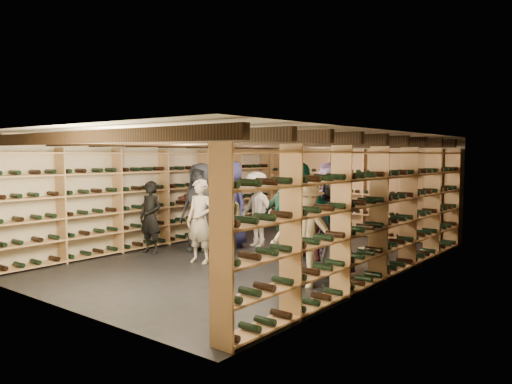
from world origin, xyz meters
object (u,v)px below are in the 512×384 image
at_px(crate_stack_left, 291,237).
at_px(person_7, 200,221).
at_px(person_10, 282,218).
at_px(person_12, 336,224).
at_px(person_3, 304,234).
at_px(person_5, 204,204).
at_px(person_2, 226,223).
at_px(person_11, 330,209).
at_px(person_6, 231,204).
at_px(person_4, 300,220).
at_px(person_9, 256,209).
at_px(person_1, 150,217).
at_px(person_0, 201,207).
at_px(person_8, 310,219).
at_px(crate_loose, 373,253).
at_px(crate_stack_right, 309,234).

distance_m(crate_stack_left, person_7, 2.31).
height_order(person_10, person_12, person_12).
distance_m(person_3, person_5, 4.27).
height_order(person_2, person_11, person_11).
bearing_deg(person_6, person_2, -42.59).
distance_m(person_4, person_7, 2.11).
bearing_deg(person_9, person_1, -114.03).
height_order(person_3, person_10, person_3).
xyz_separation_m(person_0, person_8, (2.29, 0.66, -0.13)).
distance_m(person_0, person_1, 1.06).
bearing_deg(person_10, crate_loose, 50.85).
height_order(person_2, person_9, person_9).
height_order(person_1, person_7, person_7).
bearing_deg(person_6, person_3, -21.61).
xyz_separation_m(crate_stack_right, person_6, (-0.96, -1.66, 0.78)).
bearing_deg(crate_stack_left, person_4, -52.17).
height_order(person_2, person_12, person_12).
relative_size(person_1, person_3, 0.90).
xyz_separation_m(person_5, person_7, (1.42, -1.57, -0.11)).
distance_m(person_7, person_8, 2.11).
relative_size(person_9, person_11, 0.87).
relative_size(crate_stack_left, person_10, 0.36).
height_order(person_1, person_2, person_2).
distance_m(person_4, person_11, 1.96).
bearing_deg(person_7, person_5, 123.58).
bearing_deg(person_10, person_5, 179.68).
height_order(person_2, person_10, person_10).
bearing_deg(person_9, crate_stack_right, 76.76).
bearing_deg(person_9, person_11, 14.26).
bearing_deg(crate_stack_left, person_2, -90.28).
height_order(person_0, person_11, person_11).
distance_m(crate_loose, person_7, 3.47).
bearing_deg(crate_stack_right, person_0, -116.79).
xyz_separation_m(person_4, person_6, (-2.70, 1.38, -0.00)).
xyz_separation_m(crate_stack_right, person_1, (-1.83, -3.18, 0.57)).
bearing_deg(person_1, crate_stack_left, 40.25).
height_order(crate_stack_left, person_10, person_10).
distance_m(crate_loose, person_8, 1.47).
xyz_separation_m(crate_loose, person_2, (-1.78, -2.37, 0.69)).
height_order(crate_loose, person_12, person_12).
relative_size(crate_loose, person_10, 0.31).
bearing_deg(crate_stack_left, crate_loose, 9.89).
height_order(person_3, person_12, person_12).
relative_size(person_5, person_10, 1.13).
distance_m(person_5, person_11, 3.02).
height_order(person_5, person_11, person_11).
bearing_deg(person_1, person_9, 49.58).
relative_size(person_6, person_9, 1.15).
bearing_deg(crate_loose, crate_stack_right, 159.60).
bearing_deg(person_1, person_11, 27.29).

